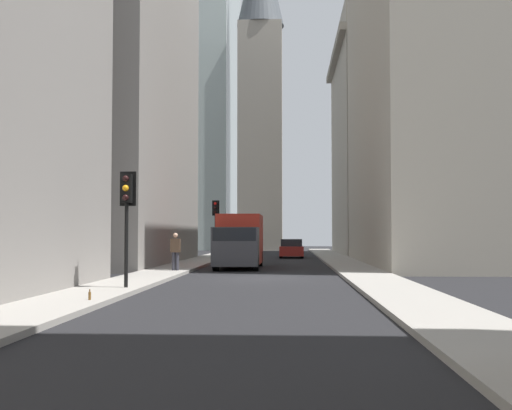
# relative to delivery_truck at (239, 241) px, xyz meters

# --- Properties ---
(ground_plane) EXTENTS (135.00, 135.00, 0.00)m
(ground_plane) POSITION_rel_delivery_truck_xyz_m (-7.19, -1.40, -1.46)
(ground_plane) COLOR black
(sidewalk_right) EXTENTS (90.00, 2.20, 0.14)m
(sidewalk_right) POSITION_rel_delivery_truck_xyz_m (-7.19, 3.10, -1.39)
(sidewalk_right) COLOR gray
(sidewalk_right) RESTS_ON ground_plane
(sidewalk_left) EXTENTS (90.00, 2.20, 0.14)m
(sidewalk_left) POSITION_rel_delivery_truck_xyz_m (-7.19, -5.90, -1.39)
(sidewalk_left) COLOR gray
(sidewalk_left) RESTS_ON ground_plane
(building_left_midfar) EXTENTS (19.79, 10.50, 23.58)m
(building_left_midfar) POSITION_rel_delivery_truck_xyz_m (3.80, -11.99, 10.34)
(building_left_midfar) COLOR #A8A091
(building_left_midfar) RESTS_ON ground_plane
(building_left_far) EXTENTS (17.48, 10.50, 20.06)m
(building_left_far) POSITION_rel_delivery_truck_xyz_m (23.13, -11.99, 8.58)
(building_left_far) COLOR #A8A091
(building_left_far) RESTS_ON ground_plane
(building_right_midfar) EXTENTS (19.11, 10.50, 29.06)m
(building_right_midfar) POSITION_rel_delivery_truck_xyz_m (4.49, 9.19, 13.08)
(building_right_midfar) COLOR gray
(building_right_midfar) RESTS_ON ground_plane
(church_spire) EXTENTS (5.29, 5.29, 36.59)m
(church_spire) POSITION_rel_delivery_truck_xyz_m (37.01, 0.51, 17.62)
(church_spire) COLOR gray
(church_spire) RESTS_ON ground_plane
(delivery_truck) EXTENTS (6.46, 2.25, 2.84)m
(delivery_truck) POSITION_rel_delivery_truck_xyz_m (0.00, 0.00, 0.00)
(delivery_truck) COLOR red
(delivery_truck) RESTS_ON ground_plane
(sedan_red) EXTENTS (4.30, 1.78, 1.42)m
(sedan_red) POSITION_rel_delivery_truck_xyz_m (15.10, -2.80, -0.80)
(sedan_red) COLOR maroon
(sedan_red) RESTS_ON ground_plane
(traffic_light_foreground) EXTENTS (0.43, 0.52, 3.67)m
(traffic_light_foreground) POSITION_rel_delivery_truck_xyz_m (-13.79, 2.50, 1.37)
(traffic_light_foreground) COLOR black
(traffic_light_foreground) RESTS_ON sidewalk_right
(traffic_light_midblock) EXTENTS (0.43, 0.52, 4.09)m
(traffic_light_midblock) POSITION_rel_delivery_truck_xyz_m (12.10, 2.66, 1.69)
(traffic_light_midblock) COLOR black
(traffic_light_midblock) RESTS_ON sidewalk_right
(pedestrian) EXTENTS (0.26, 0.44, 1.72)m
(pedestrian) POSITION_rel_delivery_truck_xyz_m (-4.45, 2.60, -0.38)
(pedestrian) COLOR #33333D
(pedestrian) RESTS_ON sidewalk_right
(discarded_bottle) EXTENTS (0.07, 0.07, 0.27)m
(discarded_bottle) POSITION_rel_delivery_truck_xyz_m (-17.61, 2.46, -1.21)
(discarded_bottle) COLOR brown
(discarded_bottle) RESTS_ON sidewalk_right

